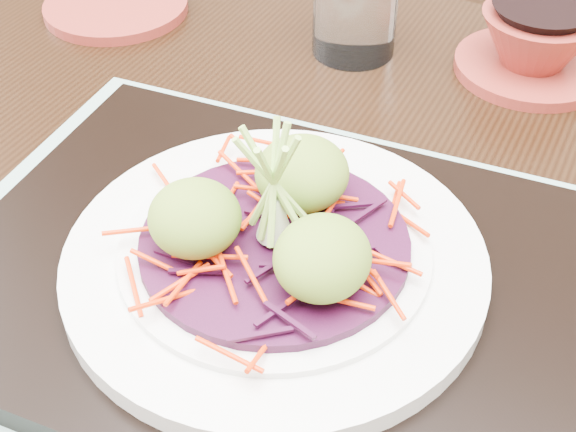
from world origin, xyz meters
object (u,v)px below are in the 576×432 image
at_px(serving_tray, 275,279).
at_px(terracotta_bowl_set, 535,47).
at_px(dining_table, 348,333).
at_px(terracotta_side_plate, 116,7).
at_px(white_plate, 275,259).

bearing_deg(serving_tray, terracotta_bowl_set, 72.78).
bearing_deg(dining_table, terracotta_side_plate, 149.13).
distance_m(serving_tray, terracotta_side_plate, 0.43).
bearing_deg(terracotta_bowl_set, dining_table, -102.98).
bearing_deg(white_plate, dining_table, 65.57).
relative_size(white_plate, terracotta_side_plate, 1.83).
bearing_deg(serving_tray, white_plate, 52.06).
bearing_deg(terracotta_bowl_set, serving_tray, -105.32).
relative_size(dining_table, terracotta_side_plate, 8.25).
relative_size(serving_tray, terracotta_bowl_set, 2.29).
relative_size(dining_table, terracotta_bowl_set, 6.71).
xyz_separation_m(white_plate, terracotta_side_plate, (-0.31, 0.29, -0.03)).
xyz_separation_m(serving_tray, terracotta_side_plate, (-0.31, 0.29, -0.01)).
bearing_deg(dining_table, serving_tray, -112.40).
height_order(serving_tray, terracotta_bowl_set, terracotta_bowl_set).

